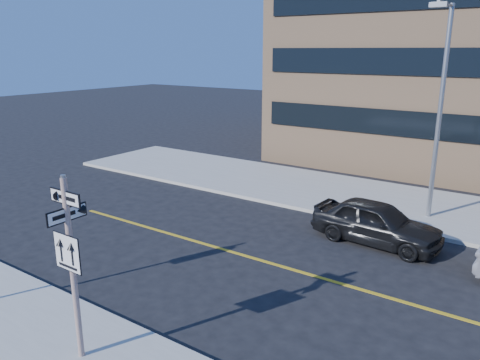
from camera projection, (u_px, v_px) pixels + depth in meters
The scene contains 5 objects.
ground at pixel (163, 310), 12.18m from camera, with size 120.00×120.00×0.00m, color black.
sign_pole at pixel (71, 259), 9.54m from camera, with size 0.92×0.92×4.06m.
parked_car_a at pixel (376, 222), 16.26m from camera, with size 4.47×1.80×1.52m, color black.
streetlight_a at pixel (440, 100), 17.24m from camera, with size 0.55×2.25×8.00m.
building_brick at pixel (467, 8), 28.48m from camera, with size 18.00×18.00×18.00m, color tan.
Camera 1 is at (7.82, -7.75, 6.55)m, focal length 35.00 mm.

